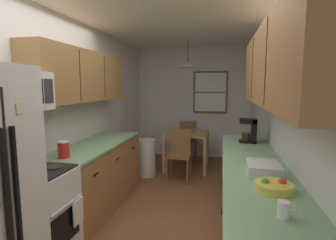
% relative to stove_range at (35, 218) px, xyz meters
% --- Properties ---
extents(ground_plane, '(12.00, 12.00, 0.00)m').
position_rel_stove_range_xyz_m(ground_plane, '(0.99, 1.58, -0.47)').
color(ground_plane, brown).
extents(wall_left, '(0.10, 9.00, 2.55)m').
position_rel_stove_range_xyz_m(wall_left, '(-0.36, 1.58, 0.80)').
color(wall_left, silver).
rests_on(wall_left, ground).
extents(wall_right, '(0.10, 9.00, 2.55)m').
position_rel_stove_range_xyz_m(wall_right, '(2.34, 1.58, 0.80)').
color(wall_right, silver).
rests_on(wall_right, ground).
extents(wall_back, '(4.40, 0.10, 2.55)m').
position_rel_stove_range_xyz_m(wall_back, '(0.99, 4.23, 0.80)').
color(wall_back, silver).
rests_on(wall_back, ground).
extents(ceiling_slab, '(4.40, 9.00, 0.08)m').
position_rel_stove_range_xyz_m(ceiling_slab, '(0.99, 1.58, 2.12)').
color(ceiling_slab, white).
extents(stove_range, '(0.66, 0.58, 1.10)m').
position_rel_stove_range_xyz_m(stove_range, '(0.00, 0.00, 0.00)').
color(stove_range, white).
rests_on(stove_range, ground).
extents(microwave_over_range, '(0.39, 0.59, 0.35)m').
position_rel_stove_range_xyz_m(microwave_over_range, '(-0.11, 0.00, 1.15)').
color(microwave_over_range, white).
extents(counter_left, '(0.64, 1.93, 0.90)m').
position_rel_stove_range_xyz_m(counter_left, '(-0.01, 1.26, -0.02)').
color(counter_left, olive).
rests_on(counter_left, ground).
extents(upper_cabinets_left, '(0.33, 2.01, 0.65)m').
position_rel_stove_range_xyz_m(upper_cabinets_left, '(-0.15, 1.21, 1.33)').
color(upper_cabinets_left, olive).
extents(counter_right, '(0.64, 3.16, 0.90)m').
position_rel_stove_range_xyz_m(counter_right, '(1.99, 0.65, -0.02)').
color(counter_right, olive).
rests_on(counter_right, ground).
extents(upper_cabinets_right, '(0.33, 2.84, 0.71)m').
position_rel_stove_range_xyz_m(upper_cabinets_right, '(2.13, 0.60, 1.38)').
color(upper_cabinets_right, olive).
extents(dining_table, '(0.83, 0.88, 0.74)m').
position_rel_stove_range_xyz_m(dining_table, '(0.98, 3.21, 0.15)').
color(dining_table, '#A87F51').
rests_on(dining_table, ground).
extents(dining_chair_near, '(0.41, 0.41, 0.90)m').
position_rel_stove_range_xyz_m(dining_chair_near, '(0.94, 2.56, 0.03)').
color(dining_chair_near, brown).
rests_on(dining_chair_near, ground).
extents(dining_chair_far, '(0.45, 0.45, 0.90)m').
position_rel_stove_range_xyz_m(dining_chair_far, '(0.92, 3.86, 0.03)').
color(dining_chair_far, brown).
rests_on(dining_chair_far, ground).
extents(pendant_light, '(0.32, 0.32, 0.53)m').
position_rel_stove_range_xyz_m(pendant_light, '(0.98, 3.21, 1.60)').
color(pendant_light, black).
extents(back_window, '(0.77, 0.05, 0.95)m').
position_rel_stove_range_xyz_m(back_window, '(1.39, 4.16, 1.05)').
color(back_window, brown).
extents(trash_bin, '(0.35, 0.35, 0.69)m').
position_rel_stove_range_xyz_m(trash_bin, '(0.29, 2.62, -0.13)').
color(trash_bin, silver).
rests_on(trash_bin, ground).
extents(storage_canister, '(0.12, 0.12, 0.19)m').
position_rel_stove_range_xyz_m(storage_canister, '(-0.01, 0.51, 0.52)').
color(storage_canister, red).
rests_on(storage_canister, counter_left).
extents(dish_towel, '(0.02, 0.16, 0.24)m').
position_rel_stove_range_xyz_m(dish_towel, '(0.35, 0.15, 0.03)').
color(dish_towel, white).
extents(coffee_maker, '(0.22, 0.18, 0.33)m').
position_rel_stove_range_xyz_m(coffee_maker, '(2.04, 1.73, 0.60)').
color(coffee_maker, black).
rests_on(coffee_maker, counter_right).
extents(mug_by_coffeemaker, '(0.11, 0.07, 0.10)m').
position_rel_stove_range_xyz_m(mug_by_coffeemaker, '(2.03, -0.41, 0.48)').
color(mug_by_coffeemaker, white).
rests_on(mug_by_coffeemaker, counter_right).
extents(fruit_bowl, '(0.28, 0.28, 0.09)m').
position_rel_stove_range_xyz_m(fruit_bowl, '(2.05, 0.01, 0.46)').
color(fruit_bowl, '#E5D14C').
rests_on(fruit_bowl, counter_right).
extents(dish_rack, '(0.28, 0.34, 0.10)m').
position_rel_stove_range_xyz_m(dish_rack, '(2.03, 0.39, 0.48)').
color(dish_rack, silver).
rests_on(dish_rack, counter_right).
extents(table_serving_bowl, '(0.21, 0.21, 0.06)m').
position_rel_stove_range_xyz_m(table_serving_bowl, '(1.03, 3.28, 0.30)').
color(table_serving_bowl, '#4C7299').
rests_on(table_serving_bowl, dining_table).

